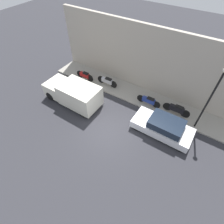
% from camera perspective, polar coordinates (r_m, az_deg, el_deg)
% --- Properties ---
extents(ground_plane, '(60.00, 60.00, 0.00)m').
position_cam_1_polar(ground_plane, '(12.74, -1.11, -5.85)').
color(ground_plane, '#2D2D33').
extents(sidewalk, '(2.28, 16.72, 0.12)m').
position_cam_1_polar(sidewalk, '(15.38, 8.15, 5.49)').
color(sidewalk, gray).
rests_on(sidewalk, ground_plane).
extents(building_facade, '(0.30, 16.72, 5.49)m').
position_cam_1_polar(building_facade, '(14.78, 11.67, 16.06)').
color(building_facade, '#B2A899').
rests_on(building_facade, ground_plane).
extents(parked_car, '(1.80, 4.13, 1.29)m').
position_cam_1_polar(parked_car, '(12.64, 16.36, -4.64)').
color(parked_car, silver).
rests_on(parked_car, ground_plane).
extents(delivery_van, '(2.03, 4.75, 1.85)m').
position_cam_1_polar(delivery_van, '(14.41, -12.61, 6.08)').
color(delivery_van, silver).
rests_on(delivery_van, ground_plane).
extents(motorcycle_blue, '(0.30, 2.00, 0.74)m').
position_cam_1_polar(motorcycle_blue, '(14.33, 11.90, 3.66)').
color(motorcycle_blue, navy).
rests_on(motorcycle_blue, sidewalk).
extents(motorcycle_red, '(0.30, 1.88, 0.77)m').
position_cam_1_polar(motorcycle_red, '(16.84, -8.85, 11.75)').
color(motorcycle_red, '#B21E1E').
rests_on(motorcycle_red, sidewalk).
extents(motorcycle_black, '(0.30, 2.09, 0.82)m').
position_cam_1_polar(motorcycle_black, '(14.18, 20.35, 0.87)').
color(motorcycle_black, black).
rests_on(motorcycle_black, sidewalk).
extents(scooter_silver, '(0.30, 2.03, 0.78)m').
position_cam_1_polar(scooter_silver, '(15.95, -1.57, 10.08)').
color(scooter_silver, '#B7B7BF').
rests_on(scooter_silver, sidewalk).
extents(streetlamp, '(0.29, 0.29, 4.91)m').
position_cam_1_polar(streetlamp, '(12.24, 29.72, 4.67)').
color(streetlamp, black).
rests_on(streetlamp, sidewalk).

